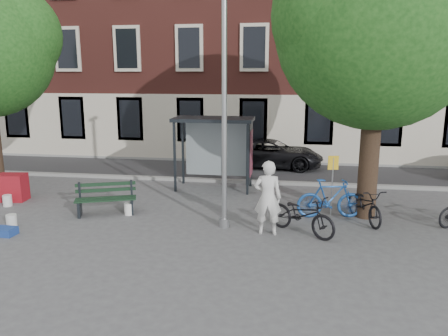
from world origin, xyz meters
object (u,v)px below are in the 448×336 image
at_px(bus_shelter, 225,137).
at_px(painter, 268,198).
at_px(red_stand, 12,187).
at_px(lamppost, 224,127).
at_px(bike_b, 330,198).
at_px(car_dark, 272,153).
at_px(bike_c, 365,204).
at_px(notice_sign, 333,173).
at_px(bench, 106,200).
at_px(bike_a, 302,214).

height_order(bus_shelter, painter, bus_shelter).
relative_size(painter, red_stand, 2.20).
relative_size(lamppost, bike_b, 3.14).
height_order(lamppost, red_stand, lamppost).
bearing_deg(car_dark, lamppost, 176.27).
height_order(lamppost, bike_c, lamppost).
bearing_deg(bike_b, notice_sign, -23.33).
xyz_separation_m(bench, bike_b, (6.65, 0.65, 0.16)).
bearing_deg(painter, red_stand, -13.61).
height_order(bike_a, notice_sign, notice_sign).
bearing_deg(notice_sign, red_stand, 167.21).
distance_m(bike_b, bike_c, 0.97).
relative_size(bike_b, bike_c, 1.00).
bearing_deg(red_stand, bus_shelter, 21.23).
height_order(bike_c, notice_sign, notice_sign).
distance_m(bike_b, red_stand, 10.33).
bearing_deg(bus_shelter, painter, -67.91).
bearing_deg(bike_c, car_dark, 94.36).
bearing_deg(painter, bench, -12.65).
bearing_deg(bike_c, lamppost, 176.87).
bearing_deg(lamppost, bike_a, -5.70).
height_order(bus_shelter, bike_b, bus_shelter).
xyz_separation_m(lamppost, bus_shelter, (-0.61, 4.11, -0.87)).
xyz_separation_m(car_dark, notice_sign, (2.06, -6.62, 0.67)).
xyz_separation_m(lamppost, painter, (1.20, -0.35, -1.79)).
bearing_deg(bike_a, bus_shelter, 67.71).
bearing_deg(bus_shelter, bike_a, -57.94).
xyz_separation_m(bike_c, car_dark, (-2.96, 7.03, 0.12)).
bearing_deg(bike_c, notice_sign, 136.66).
distance_m(bench, car_dark, 8.82).
distance_m(lamppost, red_stand, 7.88).
height_order(bike_a, bike_b, bike_b).
bearing_deg(painter, bus_shelter, -69.53).
bearing_deg(painter, bike_c, -153.88).
height_order(painter, red_stand, painter).
bearing_deg(bench, lamppost, -29.54).
bearing_deg(painter, bike_b, -138.90).
height_order(bus_shelter, red_stand, bus_shelter).
height_order(car_dark, red_stand, car_dark).
height_order(bike_b, red_stand, bike_b).
distance_m(lamppost, painter, 2.19).
distance_m(bus_shelter, bench, 4.91).
bearing_deg(bike_b, lamppost, 103.97).
relative_size(bike_a, notice_sign, 1.12).
relative_size(bus_shelter, bike_b, 1.46).
bearing_deg(lamppost, notice_sign, 26.30).
bearing_deg(lamppost, bike_c, 15.32).
xyz_separation_m(bike_b, notice_sign, (0.06, 0.22, 0.71)).
bearing_deg(bike_c, red_stand, 159.49).
relative_size(lamppost, bike_a, 3.01).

